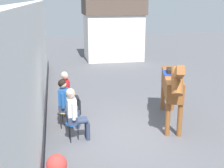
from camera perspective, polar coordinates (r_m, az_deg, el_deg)
The scene contains 7 objects.
ground_plane at distance 10.99m, azimuth 0.28°, elevation -2.63°, with size 40.00×40.00×0.00m, color #56565B.
pub_facade_wall at distance 8.96m, azimuth -14.01°, elevation 2.80°, with size 0.34×14.00×3.40m.
distant_cottage at distance 17.89m, azimuth 0.19°, elevation 10.47°, with size 3.40×2.60×3.50m.
seated_visitor_near at distance 7.59m, azimuth -7.12°, elevation -5.20°, with size 0.61×0.49×1.39m.
seated_visitor_middle at distance 8.39m, azimuth -8.71°, elevation -3.19°, with size 0.61×0.48×1.39m.
seated_visitor_far at distance 9.27m, azimuth -8.35°, elevation -1.32°, with size 0.61×0.49×1.39m.
saddled_horse_center at distance 8.63m, azimuth 11.29°, elevation -0.11°, with size 1.12×2.91×2.06m.
Camera 1 is at (-2.02, -7.22, 3.50)m, focal length 48.39 mm.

